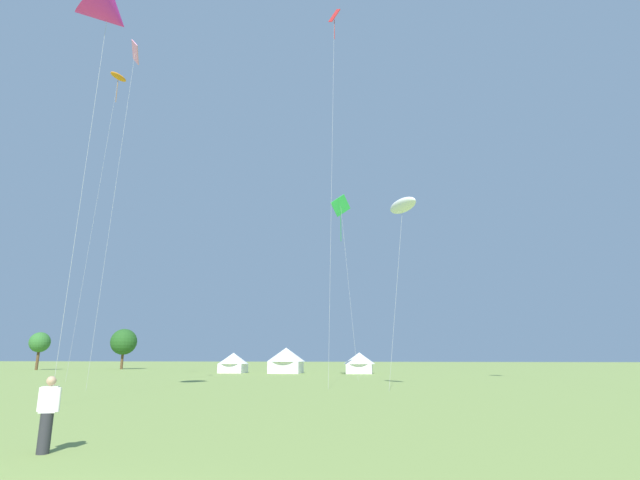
{
  "coord_description": "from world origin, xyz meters",
  "views": [
    {
      "loc": [
        5.19,
        -5.66,
        2.19
      ],
      "look_at": [
        0.0,
        32.0,
        11.26
      ],
      "focal_mm": 27.42,
      "sensor_mm": 36.0,
      "label": 1
    }
  ],
  "objects_px": {
    "kite_green_diamond": "(341,209)",
    "person_spectator": "(47,415)",
    "kite_orange_parafoil": "(118,79)",
    "tree_distant_left": "(124,342)",
    "kite_white_parafoil": "(403,206)",
    "festival_tent_left": "(233,362)",
    "tree_distant_right": "(40,342)",
    "kite_red_diamond": "(334,28)",
    "kite_magenta_delta": "(108,12)",
    "festival_tent_center": "(286,359)",
    "festival_tent_right": "(359,362)",
    "kite_pink_diamond": "(134,58)"
  },
  "relations": [
    {
      "from": "kite_green_diamond",
      "to": "person_spectator",
      "type": "xyz_separation_m",
      "value": [
        -3.52,
        -37.02,
        -16.19
      ]
    },
    {
      "from": "kite_orange_parafoil",
      "to": "tree_distant_left",
      "type": "height_order",
      "value": "kite_orange_parafoil"
    },
    {
      "from": "tree_distant_left",
      "to": "kite_white_parafoil",
      "type": "bearing_deg",
      "value": -45.5
    },
    {
      "from": "tree_distant_left",
      "to": "festival_tent_left",
      "type": "bearing_deg",
      "value": -33.0
    },
    {
      "from": "festival_tent_left",
      "to": "tree_distant_left",
      "type": "relative_size",
      "value": 0.59
    },
    {
      "from": "kite_green_diamond",
      "to": "tree_distant_right",
      "type": "relative_size",
      "value": 3.03
    },
    {
      "from": "kite_orange_parafoil",
      "to": "kite_green_diamond",
      "type": "bearing_deg",
      "value": 15.46
    },
    {
      "from": "kite_red_diamond",
      "to": "kite_orange_parafoil",
      "type": "height_order",
      "value": "kite_red_diamond"
    },
    {
      "from": "person_spectator",
      "to": "kite_white_parafoil",
      "type": "bearing_deg",
      "value": 67.69
    },
    {
      "from": "kite_white_parafoil",
      "to": "tree_distant_right",
      "type": "bearing_deg",
      "value": 144.51
    },
    {
      "from": "person_spectator",
      "to": "tree_distant_right",
      "type": "xyz_separation_m",
      "value": [
        -49.37,
        64.42,
        3.56
      ]
    },
    {
      "from": "kite_magenta_delta",
      "to": "person_spectator",
      "type": "distance_m",
      "value": 24.44
    },
    {
      "from": "kite_green_diamond",
      "to": "kite_red_diamond",
      "type": "bearing_deg",
      "value": -86.82
    },
    {
      "from": "kite_white_parafoil",
      "to": "kite_green_diamond",
      "type": "relative_size",
      "value": 0.71
    },
    {
      "from": "festival_tent_center",
      "to": "tree_distant_left",
      "type": "bearing_deg",
      "value": 153.22
    },
    {
      "from": "kite_green_diamond",
      "to": "festival_tent_center",
      "type": "relative_size",
      "value": 3.64
    },
    {
      "from": "festival_tent_right",
      "to": "tree_distant_left",
      "type": "height_order",
      "value": "tree_distant_left"
    },
    {
      "from": "kite_red_diamond",
      "to": "festival_tent_right",
      "type": "height_order",
      "value": "kite_red_diamond"
    },
    {
      "from": "kite_orange_parafoil",
      "to": "person_spectator",
      "type": "relative_size",
      "value": 17.71
    },
    {
      "from": "festival_tent_left",
      "to": "festival_tent_center",
      "type": "distance_m",
      "value": 7.26
    },
    {
      "from": "kite_red_diamond",
      "to": "tree_distant_left",
      "type": "xyz_separation_m",
      "value": [
        -42.25,
        45.09,
        -25.3
      ]
    },
    {
      "from": "person_spectator",
      "to": "kite_pink_diamond",
      "type": "bearing_deg",
      "value": 118.43
    },
    {
      "from": "festival_tent_center",
      "to": "tree_distant_right",
      "type": "distance_m",
      "value": 44.97
    },
    {
      "from": "kite_red_diamond",
      "to": "tree_distant_right",
      "type": "bearing_deg",
      "value": 144.14
    },
    {
      "from": "kite_magenta_delta",
      "to": "kite_white_parafoil",
      "type": "bearing_deg",
      "value": 34.73
    },
    {
      "from": "kite_pink_diamond",
      "to": "kite_green_diamond",
      "type": "xyz_separation_m",
      "value": [
        14.81,
        16.16,
        -8.15
      ]
    },
    {
      "from": "kite_pink_diamond",
      "to": "person_spectator",
      "type": "distance_m",
      "value": 33.99
    },
    {
      "from": "kite_orange_parafoil",
      "to": "tree_distant_right",
      "type": "relative_size",
      "value": 5.02
    },
    {
      "from": "tree_distant_left",
      "to": "kite_green_diamond",
      "type": "bearing_deg",
      "value": -39.08
    },
    {
      "from": "festival_tent_center",
      "to": "festival_tent_right",
      "type": "relative_size",
      "value": 1.24
    },
    {
      "from": "festival_tent_left",
      "to": "kite_red_diamond",
      "type": "bearing_deg",
      "value": -59.35
    },
    {
      "from": "kite_red_diamond",
      "to": "kite_magenta_delta",
      "type": "xyz_separation_m",
      "value": [
        -11.44,
        -14.62,
        -8.6
      ]
    },
    {
      "from": "kite_magenta_delta",
      "to": "kite_green_diamond",
      "type": "relative_size",
      "value": 1.25
    },
    {
      "from": "kite_red_diamond",
      "to": "kite_magenta_delta",
      "type": "bearing_deg",
      "value": -128.05
    },
    {
      "from": "kite_orange_parafoil",
      "to": "kite_magenta_delta",
      "type": "bearing_deg",
      "value": -59.57
    },
    {
      "from": "festival_tent_center",
      "to": "festival_tent_right",
      "type": "bearing_deg",
      "value": 0.0
    },
    {
      "from": "person_spectator",
      "to": "festival_tent_left",
      "type": "xyz_separation_m",
      "value": [
        -12.85,
        54.42,
        0.61
      ]
    },
    {
      "from": "kite_orange_parafoil",
      "to": "festival_tent_right",
      "type": "bearing_deg",
      "value": 45.73
    },
    {
      "from": "kite_pink_diamond",
      "to": "festival_tent_right",
      "type": "distance_m",
      "value": 43.89
    },
    {
      "from": "kite_green_diamond",
      "to": "person_spectator",
      "type": "distance_m",
      "value": 40.56
    },
    {
      "from": "tree_distant_left",
      "to": "kite_orange_parafoil",
      "type": "bearing_deg",
      "value": -64.33
    },
    {
      "from": "kite_white_parafoil",
      "to": "tree_distant_left",
      "type": "height_order",
      "value": "kite_white_parafoil"
    },
    {
      "from": "kite_green_diamond",
      "to": "tree_distant_left",
      "type": "relative_size",
      "value": 2.68
    },
    {
      "from": "tree_distant_right",
      "to": "festival_tent_left",
      "type": "bearing_deg",
      "value": -15.31
    },
    {
      "from": "festival_tent_left",
      "to": "festival_tent_right",
      "type": "relative_size",
      "value": 0.99
    },
    {
      "from": "kite_orange_parafoil",
      "to": "tree_distant_left",
      "type": "bearing_deg",
      "value": 115.67
    },
    {
      "from": "kite_pink_diamond",
      "to": "kite_orange_parafoil",
      "type": "bearing_deg",
      "value": 127.28
    },
    {
      "from": "kite_red_diamond",
      "to": "person_spectator",
      "type": "height_order",
      "value": "kite_red_diamond"
    },
    {
      "from": "person_spectator",
      "to": "kite_green_diamond",
      "type": "bearing_deg",
      "value": 84.57
    },
    {
      "from": "festival_tent_right",
      "to": "tree_distant_left",
      "type": "distance_m",
      "value": 45.41
    }
  ]
}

